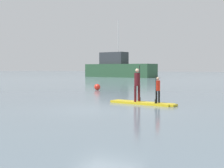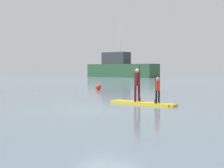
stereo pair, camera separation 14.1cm
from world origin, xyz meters
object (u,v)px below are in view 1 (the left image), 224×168
(fishing_boat_white_large, at_px, (118,68))
(paddler_child_solo, at_px, (158,88))
(mooring_buoy_near, at_px, (97,87))
(paddler_adult, at_px, (137,83))
(paddleboard_near, at_px, (143,103))

(fishing_boat_white_large, bearing_deg, paddler_child_solo, -59.74)
(fishing_boat_white_large, height_order, mooring_buoy_near, fishing_boat_white_large)
(paddler_adult, xyz_separation_m, fishing_boat_white_large, (-20.20, 36.24, 0.58))
(paddler_child_solo, bearing_deg, paddleboard_near, 171.21)
(fishing_boat_white_large, xyz_separation_m, mooring_buoy_near, (13.91, -29.51, -1.32))
(paddler_adult, xyz_separation_m, mooring_buoy_near, (-6.29, 6.73, -0.73))
(paddleboard_near, relative_size, fishing_boat_white_large, 0.24)
(paddler_child_solo, distance_m, mooring_buoy_near, 10.08)
(paddleboard_near, xyz_separation_m, mooring_buoy_near, (-6.59, 6.78, 0.17))
(fishing_boat_white_large, relative_size, mooring_buoy_near, 30.55)
(paddleboard_near, xyz_separation_m, paddler_child_solo, (0.75, -0.12, 0.68))
(paddler_child_solo, distance_m, fishing_boat_white_large, 42.16)
(mooring_buoy_near, bearing_deg, fishing_boat_white_large, 115.23)
(paddleboard_near, height_order, mooring_buoy_near, mooring_buoy_near)
(paddleboard_near, distance_m, fishing_boat_white_large, 41.71)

